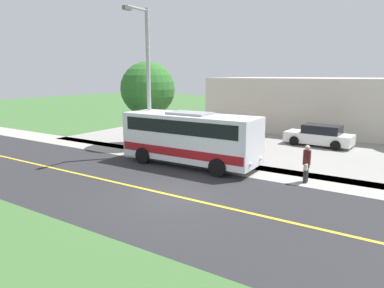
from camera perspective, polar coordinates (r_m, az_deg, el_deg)
The scene contains 12 objects.
ground_plane at distance 14.09m, azimuth -3.15°, elevation -8.58°, with size 120.00×120.00×0.00m, color #3D6633.
road_surface at distance 14.09m, azimuth -3.15°, elevation -8.56°, with size 8.00×100.00×0.01m, color #28282B.
sidewalk at distance 18.37m, azimuth 6.36°, elevation -3.82°, with size 2.40×100.00×0.01m, color #9E9991.
parking_lot_surface at distance 24.10m, azimuth 20.47°, elevation -0.80°, with size 14.00×36.00×0.01m, color gray.
road_centre_line at distance 14.09m, azimuth -3.15°, elevation -8.54°, with size 0.16×100.00×0.00m, color gold.
shuttle_bus_front at distance 18.40m, azimuth -0.32°, elevation 1.32°, with size 2.62×7.62×2.87m.
pedestrian_with_bags at distance 16.31m, azimuth 18.52°, elevation -2.95°, with size 0.72×0.34×1.74m.
street_light_pole at distance 20.34m, azimuth -7.47°, elevation 10.90°, with size 1.97×0.24×8.48m.
parked_car_near at distance 23.78m, azimuth 5.55°, elevation 1.40°, with size 2.20×4.49×1.45m.
parked_car_far at distance 25.15m, azimuth 20.42°, elevation 1.28°, with size 2.25×4.52×1.45m.
tree_curbside at distance 23.62m, azimuth -7.36°, elevation 9.03°, with size 3.67×3.67×5.70m.
commercial_building at distance 32.92m, azimuth 20.85°, elevation 6.28°, with size 10.00×18.35×4.53m, color beige.
Camera 1 is at (10.73, 7.75, 4.83)m, focal length 32.08 mm.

